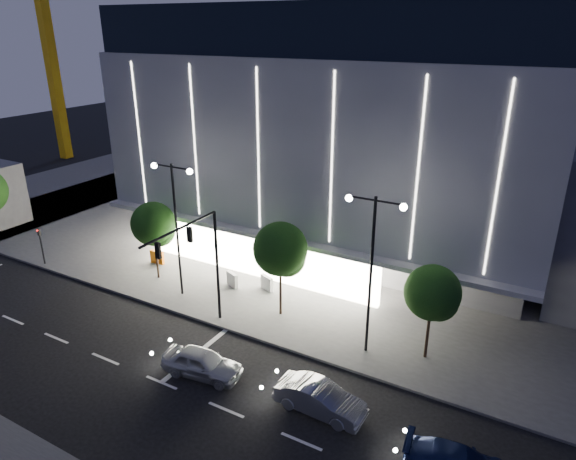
% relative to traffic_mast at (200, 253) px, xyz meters
% --- Properties ---
extents(ground, '(160.00, 160.00, 0.00)m').
position_rel_traffic_mast_xyz_m(ground, '(-1.00, -3.34, -5.03)').
color(ground, black).
rests_on(ground, ground).
extents(sidewalk_museum, '(70.00, 40.00, 0.15)m').
position_rel_traffic_mast_xyz_m(sidewalk_museum, '(4.00, 20.66, -4.95)').
color(sidewalk_museum, '#474747').
rests_on(sidewalk_museum, ground).
extents(museum, '(30.00, 25.80, 18.00)m').
position_rel_traffic_mast_xyz_m(museum, '(1.98, 18.97, 4.25)').
color(museum, '#4C4C51').
rests_on(museum, ground).
extents(traffic_mast, '(0.33, 5.89, 7.07)m').
position_rel_traffic_mast_xyz_m(traffic_mast, '(0.00, 0.00, 0.00)').
color(traffic_mast, black).
rests_on(traffic_mast, ground).
extents(street_lamp_west, '(3.16, 0.36, 9.00)m').
position_rel_traffic_mast_xyz_m(street_lamp_west, '(-4.00, 2.66, 0.93)').
color(street_lamp_west, black).
rests_on(street_lamp_west, ground).
extents(street_lamp_east, '(3.16, 0.36, 9.00)m').
position_rel_traffic_mast_xyz_m(street_lamp_east, '(9.00, 2.66, 0.93)').
color(street_lamp_east, black).
rests_on(street_lamp_east, ground).
extents(ped_signal_far, '(0.22, 0.24, 3.00)m').
position_rel_traffic_mast_xyz_m(ped_signal_far, '(-16.00, 1.16, -3.14)').
color(ped_signal_far, black).
rests_on(ped_signal_far, ground).
extents(tree_left, '(3.02, 3.02, 5.72)m').
position_rel_traffic_mast_xyz_m(tree_left, '(-6.97, 3.68, -0.99)').
color(tree_left, black).
rests_on(tree_left, ground).
extents(tree_mid, '(3.25, 3.25, 6.15)m').
position_rel_traffic_mast_xyz_m(tree_mid, '(3.03, 3.68, -0.69)').
color(tree_mid, black).
rests_on(tree_mid, ground).
extents(tree_right, '(2.91, 2.91, 5.51)m').
position_rel_traffic_mast_xyz_m(tree_right, '(12.03, 3.68, -1.14)').
color(tree_right, black).
rests_on(tree_right, ground).
extents(car_lead, '(4.41, 2.24, 1.44)m').
position_rel_traffic_mast_xyz_m(car_lead, '(2.42, -3.30, -4.31)').
color(car_lead, '#AEB1B6').
rests_on(car_lead, ground).
extents(car_second, '(4.37, 1.61, 1.43)m').
position_rel_traffic_mast_xyz_m(car_second, '(8.85, -2.76, -4.31)').
color(car_second, '#999CA0').
rests_on(car_second, ground).
extents(barrier_a, '(1.12, 0.34, 1.00)m').
position_rel_traffic_mast_xyz_m(barrier_a, '(-8.68, 5.37, -4.38)').
color(barrier_a, orange).
rests_on(barrier_a, sidewalk_museum).
extents(barrier_b, '(1.11, 0.67, 1.00)m').
position_rel_traffic_mast_xyz_m(barrier_b, '(-1.69, 5.16, -4.38)').
color(barrier_b, silver).
rests_on(barrier_b, sidewalk_museum).
extents(barrier_d, '(1.11, 0.64, 1.00)m').
position_rel_traffic_mast_xyz_m(barrier_d, '(0.63, 5.88, -4.38)').
color(barrier_d, '#BABABA').
rests_on(barrier_d, sidewalk_museum).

